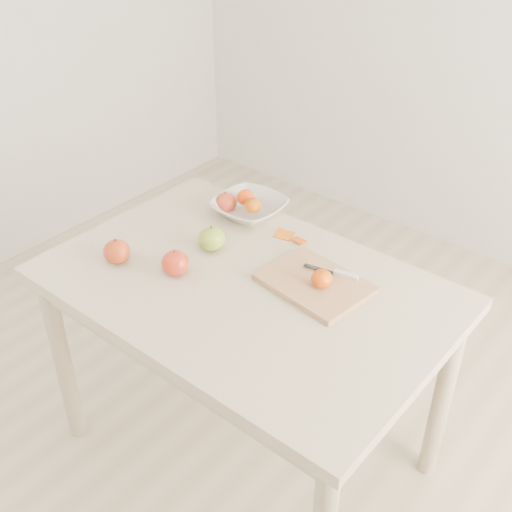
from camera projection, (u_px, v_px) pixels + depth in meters
The scene contains 14 objects.
ground at pixel (247, 449), 2.33m from camera, with size 3.50×3.50×0.00m, color #C6B293.
table at pixel (246, 309), 1.96m from camera, with size 1.20×0.80×0.75m.
cutting_board at pixel (315, 283), 1.89m from camera, with size 0.31×0.22×0.02m, color tan.
board_tangerine at pixel (322, 279), 1.85m from camera, with size 0.06×0.06×0.05m, color #D24F07.
fruit_bowl at pixel (249, 208), 2.22m from camera, with size 0.24×0.24×0.06m, color silver.
bowl_tangerine_near at pixel (246, 197), 2.23m from camera, with size 0.06×0.06×0.05m, color #DC4307.
bowl_tangerine_far at pixel (253, 205), 2.18m from camera, with size 0.06×0.06×0.05m, color #D06307.
orange_peel_a at pixel (284, 236), 2.12m from camera, with size 0.06×0.04×0.00m, color #D25D0E.
orange_peel_b at pixel (299, 241), 2.10m from camera, with size 0.04×0.04×0.00m, color #C8440E.
paring_knife at pixel (341, 274), 1.90m from camera, with size 0.17×0.06×0.01m.
apple_green at pixel (212, 239), 2.04m from camera, with size 0.09×0.09×0.08m, color #5C8F21.
apple_red_b at pixel (175, 263), 1.93m from camera, with size 0.08×0.08×0.08m, color #A11819.
apple_red_a at pixel (226, 202), 2.24m from camera, with size 0.08×0.08×0.07m, color maroon.
apple_red_d at pixel (117, 252), 1.98m from camera, with size 0.08×0.08×0.08m, color maroon.
Camera 1 is at (1.01, -1.16, 1.88)m, focal length 45.00 mm.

